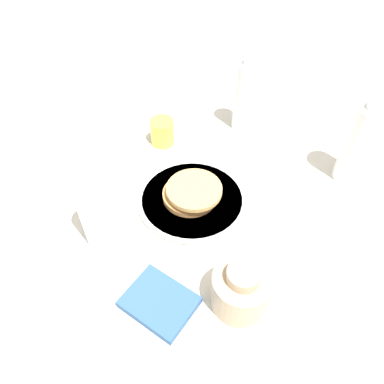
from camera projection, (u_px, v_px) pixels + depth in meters
name	position (u px, v px, depth m)	size (l,w,h in m)	color
ground_plane	(201.00, 200.00, 0.94)	(4.00, 4.00, 0.00)	silver
plate	(192.00, 199.00, 0.94)	(0.27, 0.27, 0.01)	silver
pancake_stack	(192.00, 192.00, 0.92)	(0.14, 0.15, 0.04)	#C0834C
juice_glass	(162.00, 132.00, 1.07)	(0.07, 0.07, 0.08)	yellow
cream_jug	(241.00, 289.00, 0.72)	(0.12, 0.12, 0.11)	tan
water_bottle_near	(360.00, 145.00, 0.92)	(0.08, 0.08, 0.23)	white
water_bottle_mid	(93.00, 209.00, 0.78)	(0.06, 0.06, 0.23)	white
water_bottle_far	(245.00, 96.00, 1.07)	(0.06, 0.06, 0.22)	silver
napkin	(159.00, 302.00, 0.75)	(0.15, 0.17, 0.02)	#33598C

